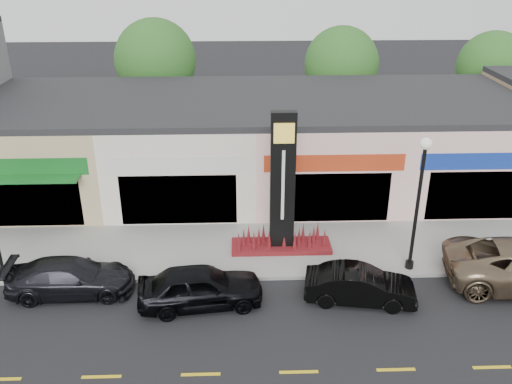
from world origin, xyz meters
TOP-DOWN VIEW (x-y plane):
  - ground at (0.00, 0.00)m, footprint 120.00×120.00m
  - sidewalk at (0.00, 4.35)m, footprint 52.00×4.30m
  - curb at (0.00, 2.10)m, footprint 52.00×0.20m
  - shop_beige at (-8.50, 11.46)m, footprint 7.00×10.85m
  - shop_cream at (-1.50, 11.47)m, footprint 7.00×10.01m
  - shop_pink_w at (5.50, 11.47)m, footprint 7.00×10.01m
  - shop_pink_e at (12.50, 11.47)m, footprint 7.00×10.01m
  - tree_rear_west at (-4.00, 19.50)m, footprint 5.20×5.20m
  - tree_rear_mid at (8.00, 19.50)m, footprint 4.80×4.80m
  - tree_rear_east at (18.00, 19.50)m, footprint 4.60×4.60m
  - lamp_east_near at (8.00, 2.50)m, footprint 0.44×0.44m
  - pylon_sign at (3.00, 4.20)m, footprint 4.20×1.30m
  - car_dark_sedan at (-5.05, 1.45)m, footprint 2.05×4.71m
  - car_black_sedan at (-0.19, 0.56)m, footprint 2.32×4.66m
  - car_black_conv at (5.59, 0.58)m, footprint 2.01×4.17m

SIDE VIEW (x-z plane):
  - ground at x=0.00m, z-range 0.00..0.00m
  - sidewalk at x=0.00m, z-range 0.00..0.15m
  - curb at x=0.00m, z-range 0.00..0.15m
  - car_black_conv at x=5.59m, z-range 0.00..1.32m
  - car_dark_sedan at x=-5.05m, z-range 0.00..1.35m
  - car_black_sedan at x=-0.19m, z-range 0.00..1.53m
  - pylon_sign at x=3.00m, z-range -0.73..5.27m
  - shop_cream at x=-1.50m, z-range 0.00..4.80m
  - shop_pink_w at x=5.50m, z-range 0.00..4.80m
  - shop_pink_e at x=12.50m, z-range 0.00..4.80m
  - shop_beige at x=-8.50m, z-range 0.00..4.80m
  - lamp_east_near at x=8.00m, z-range 0.74..6.21m
  - tree_rear_east at x=18.00m, z-range 1.16..8.10m
  - tree_rear_mid at x=8.00m, z-range 1.24..8.53m
  - tree_rear_west at x=-4.00m, z-range 1.30..9.13m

